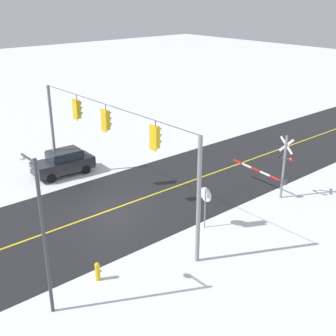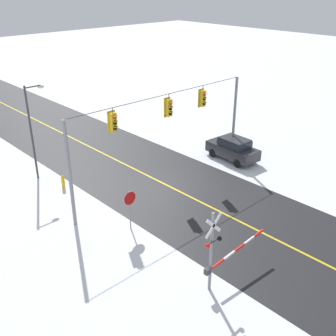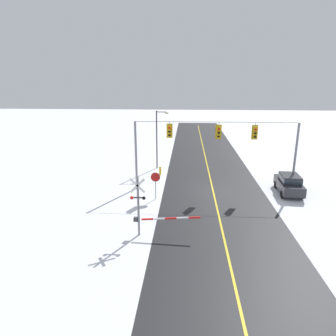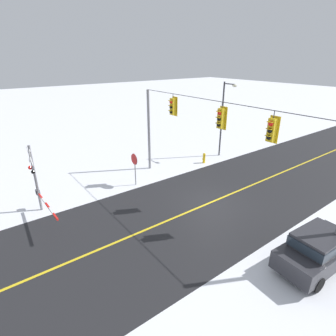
{
  "view_description": "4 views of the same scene",
  "coord_description": "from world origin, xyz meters",
  "px_view_note": "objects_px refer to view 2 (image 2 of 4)",
  "views": [
    {
      "loc": [
        -19.57,
        12.62,
        11.86
      ],
      "look_at": [
        -1.42,
        -2.98,
        2.24
      ],
      "focal_mm": 47.24,
      "sensor_mm": 36.0,
      "label": 1
    },
    {
      "loc": [
        -16.47,
        -17.77,
        12.72
      ],
      "look_at": [
        -2.56,
        -2.94,
        3.1
      ],
      "focal_mm": 43.39,
      "sensor_mm": 36.0,
      "label": 2
    },
    {
      "loc": [
        -2.46,
        -26.04,
        9.57
      ],
      "look_at": [
        -3.96,
        -2.39,
        2.71
      ],
      "focal_mm": 32.15,
      "sensor_mm": 36.0,
      "label": 3
    },
    {
      "loc": [
        10.17,
        -11.0,
        8.42
      ],
      "look_at": [
        -1.83,
        -2.02,
        2.22
      ],
      "focal_mm": 28.82,
      "sensor_mm": 36.0,
      "label": 4
    }
  ],
  "objects_px": {
    "railroad_crossing": "(217,250)",
    "streetlamp_near": "(33,124)",
    "fire_hydrant": "(63,181)",
    "parked_car_charcoal": "(233,148)",
    "stop_sign": "(130,202)"
  },
  "relations": [
    {
      "from": "railroad_crossing",
      "to": "streetlamp_near",
      "type": "distance_m",
      "value": 15.69
    },
    {
      "from": "railroad_crossing",
      "to": "fire_hydrant",
      "type": "relative_size",
      "value": 5.01
    },
    {
      "from": "parked_car_charcoal",
      "to": "fire_hydrant",
      "type": "height_order",
      "value": "parked_car_charcoal"
    },
    {
      "from": "railroad_crossing",
      "to": "streetlamp_near",
      "type": "bearing_deg",
      "value": 91.89
    },
    {
      "from": "parked_car_charcoal",
      "to": "streetlamp_near",
      "type": "xyz_separation_m",
      "value": [
        -12.19,
        7.24,
        2.96
      ]
    },
    {
      "from": "railroad_crossing",
      "to": "fire_hydrant",
      "type": "xyz_separation_m",
      "value": [
        -0.15,
        13.09,
        -1.52
      ]
    },
    {
      "from": "streetlamp_near",
      "to": "fire_hydrant",
      "type": "height_order",
      "value": "streetlamp_near"
    },
    {
      "from": "railroad_crossing",
      "to": "parked_car_charcoal",
      "type": "relative_size",
      "value": 1.03
    },
    {
      "from": "stop_sign",
      "to": "parked_car_charcoal",
      "type": "bearing_deg",
      "value": 10.36
    },
    {
      "from": "railroad_crossing",
      "to": "fire_hydrant",
      "type": "bearing_deg",
      "value": 90.67
    },
    {
      "from": "parked_car_charcoal",
      "to": "streetlamp_near",
      "type": "bearing_deg",
      "value": 149.28
    },
    {
      "from": "stop_sign",
      "to": "parked_car_charcoal",
      "type": "distance_m",
      "value": 11.81
    },
    {
      "from": "railroad_crossing",
      "to": "parked_car_charcoal",
      "type": "bearing_deg",
      "value": 35.48
    },
    {
      "from": "stop_sign",
      "to": "parked_car_charcoal",
      "type": "height_order",
      "value": "stop_sign"
    },
    {
      "from": "stop_sign",
      "to": "fire_hydrant",
      "type": "bearing_deg",
      "value": 91.93
    }
  ]
}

